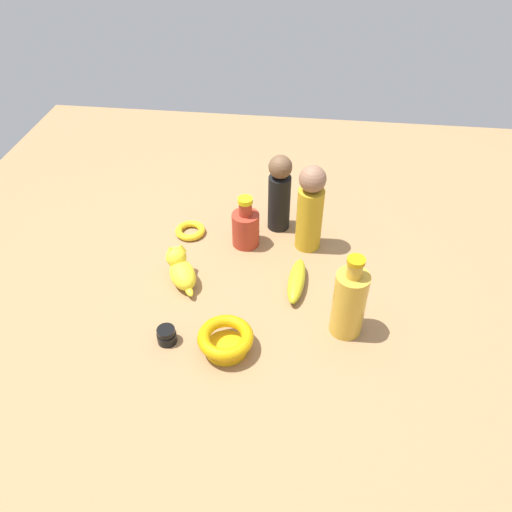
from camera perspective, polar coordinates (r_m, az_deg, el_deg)
ground at (r=1.34m, az=0.00°, el=-2.75°), size 2.00×2.00×0.00m
banana at (r=1.31m, az=4.63°, el=-2.81°), size 0.17×0.05×0.04m
bottle_tall at (r=1.17m, az=10.54°, el=-5.13°), size 0.08×0.08×0.22m
cat_figurine at (r=1.33m, az=-8.52°, el=-1.47°), size 0.13×0.11×0.09m
bangle at (r=1.50m, az=-7.48°, el=2.86°), size 0.09×0.09×0.02m
nail_polish_jar at (r=1.20m, az=-10.12°, el=-8.86°), size 0.05×0.05×0.04m
bottle_short at (r=1.42m, az=-1.19°, el=3.35°), size 0.08×0.08×0.16m
bowl at (r=1.16m, az=-3.47°, el=-9.41°), size 0.13×0.13×0.06m
person_figure_child at (r=1.45m, az=2.68°, el=7.19°), size 0.08×0.08×0.24m
person_figure_adult at (r=1.38m, az=6.18°, el=5.40°), size 0.09×0.09×0.26m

